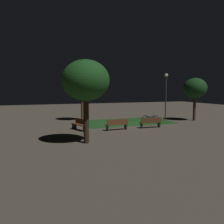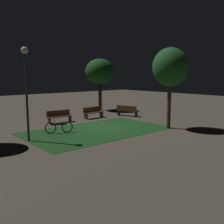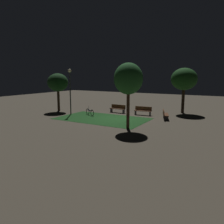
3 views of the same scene
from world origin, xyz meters
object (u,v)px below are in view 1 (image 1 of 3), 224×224
(bench_near_trees, at_px, (117,124))
(lamp_post_path_center, at_px, (166,89))
(bench_front_left, at_px, (151,122))
(tree_right_canopy, at_px, (86,81))
(tree_near_wall, at_px, (195,89))
(bench_corner, at_px, (80,124))
(tree_tall_center, at_px, (82,83))
(bicycle, at_px, (150,119))

(bench_near_trees, bearing_deg, lamp_post_path_center, 27.58)
(bench_front_left, height_order, lamp_post_path_center, lamp_post_path_center)
(tree_right_canopy, height_order, tree_near_wall, tree_right_canopy)
(bench_corner, distance_m, tree_near_wall, 12.60)
(bench_corner, relative_size, tree_tall_center, 0.37)
(bench_corner, distance_m, bicycle, 7.63)
(tree_near_wall, bearing_deg, bench_front_left, -159.37)
(bench_front_left, height_order, bicycle, bicycle)
(tree_tall_center, distance_m, bicycle, 7.72)
(tree_near_wall, relative_size, lamp_post_path_center, 0.91)
(tree_near_wall, bearing_deg, tree_right_canopy, -155.68)
(tree_tall_center, relative_size, tree_near_wall, 1.17)
(bench_front_left, distance_m, bicycle, 3.43)
(bench_front_left, distance_m, bench_corner, 5.80)
(tree_near_wall, bearing_deg, bench_near_trees, -165.58)
(tree_near_wall, xyz_separation_m, bicycle, (-4.82, 0.53, -2.93))
(bench_front_left, xyz_separation_m, tree_right_canopy, (-6.35, -3.36, 3.21))
(tree_tall_center, relative_size, tree_right_canopy, 1.03)
(tree_tall_center, height_order, bicycle, tree_tall_center)
(tree_tall_center, bearing_deg, tree_near_wall, -19.67)
(bench_front_left, relative_size, bench_corner, 0.98)
(bench_front_left, bearing_deg, tree_tall_center, 124.33)
(bench_front_left, distance_m, tree_tall_center, 8.36)
(bench_front_left, distance_m, tree_right_canopy, 7.86)
(tree_right_canopy, relative_size, tree_near_wall, 1.14)
(bench_front_left, xyz_separation_m, bicycle, (1.70, 2.98, -0.14))
(bench_corner, xyz_separation_m, tree_tall_center, (1.38, 5.24, 3.37))
(tree_near_wall, relative_size, bicycle, 2.92)
(bench_front_left, relative_size, bicycle, 1.23)
(tree_right_canopy, bearing_deg, tree_near_wall, 24.32)
(lamp_post_path_center, height_order, bicycle, lamp_post_path_center)
(bench_corner, height_order, tree_tall_center, tree_tall_center)
(bench_corner, xyz_separation_m, tree_near_wall, (12.21, 1.36, 2.79))
(bench_corner, height_order, bicycle, bicycle)
(tree_near_wall, bearing_deg, tree_tall_center, 160.33)
(bench_near_trees, relative_size, tree_right_canopy, 0.37)
(bench_near_trees, distance_m, tree_near_wall, 10.23)
(bench_near_trees, xyz_separation_m, bicycle, (4.71, 2.98, -0.14))
(tree_tall_center, height_order, tree_right_canopy, tree_tall_center)
(bench_near_trees, bearing_deg, bench_corner, 157.90)
(bench_near_trees, relative_size, bicycle, 1.23)
(bench_near_trees, xyz_separation_m, tree_tall_center, (-1.30, 6.32, 3.37))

